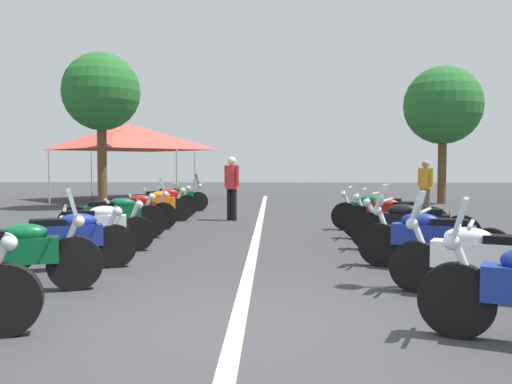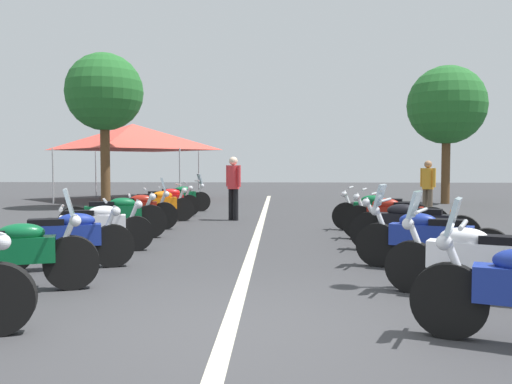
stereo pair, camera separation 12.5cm
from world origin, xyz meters
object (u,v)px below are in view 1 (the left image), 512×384
Objects in this scene: motorcycle_left_row_7 at (163,201)px; motorcycle_right_row_4 at (394,217)px; bystander_3 at (425,184)px; motorcycle_left_row_8 at (176,197)px; motorcycle_right_row_5 at (379,211)px; motorcycle_left_row_5 at (134,210)px; motorcycle_right_row_3 at (413,225)px; motorcycle_left_row_3 at (95,226)px; roadside_tree_0 at (443,106)px; motorcycle_right_row_2 at (430,237)px; bystander_2 at (232,183)px; motorcycle_left_row_2 at (66,238)px; motorcycle_right_row_1 at (482,258)px; motorcycle_left_row_1 at (11,254)px; event_tent at (129,137)px; roadside_tree_1 at (101,93)px; motorcycle_left_row_6 at (155,205)px; motorcycle_left_row_4 at (114,216)px; traffic_cone_2 at (450,225)px.

motorcycle_left_row_7 is 0.95× the size of motorcycle_right_row_4.
motorcycle_left_row_8 is at bearing -44.24° from bystander_3.
motorcycle_left_row_5 is at bearing 16.19° from motorcycle_right_row_5.
motorcycle_right_row_3 is at bearing 38.69° from bystander_3.
roadside_tree_0 is (11.84, -9.45, 3.26)m from motorcycle_left_row_3.
motorcycle_right_row_3 is (1.56, -0.15, -0.00)m from motorcycle_right_row_2.
motorcycle_left_row_5 is at bearing -113.18° from motorcycle_left_row_8.
bystander_2 is 5.56m from bystander_3.
motorcycle_right_row_4 is at bearing -57.12° from motorcycle_left_row_7.
bystander_2 is (5.21, 3.47, 0.53)m from motorcycle_right_row_3.
motorcycle_left_row_2 is 1.12× the size of bystander_2.
motorcycle_left_row_8 is 0.39× the size of roadside_tree_0.
bystander_3 is (9.56, -2.03, 0.48)m from motorcycle_right_row_1.
motorcycle_left_row_1 is at bearing 24.57° from motorcycle_right_row_1.
motorcycle_left_row_5 is 0.38× the size of roadside_tree_0.
motorcycle_left_row_5 is at bearing 71.46° from motorcycle_left_row_1.
motorcycle_right_row_1 is 0.38× the size of roadside_tree_0.
motorcycle_left_row_1 is 17.16m from event_tent.
motorcycle_left_row_7 is at bearing 74.12° from motorcycle_left_row_3.
motorcycle_left_row_8 is 3.19m from bystander_2.
roadside_tree_1 is (-2.48, 12.27, 0.22)m from roadside_tree_0.
motorcycle_right_row_3 is at bearing -65.21° from motorcycle_left_row_7.
motorcycle_left_row_7 is 7.48m from bystander_3.
roadside_tree_1 is at bearing 99.88° from motorcycle_left_row_6.
motorcycle_left_row_1 is 0.97× the size of motorcycle_right_row_3.
motorcycle_left_row_4 is (3.15, 0.25, 0.02)m from motorcycle_left_row_2.
motorcycle_right_row_4 is at bearing -65.72° from motorcycle_right_row_1.
motorcycle_left_row_4 is 1.06× the size of motorcycle_right_row_1.
motorcycle_right_row_3 is (-6.10, -5.49, 0.02)m from motorcycle_left_row_7.
traffic_cone_2 is at bearing -64.62° from motorcycle_left_row_8.
motorcycle_left_row_4 is at bearing -113.68° from motorcycle_left_row_6.
event_tent is at bearing 85.63° from motorcycle_left_row_3.
motorcycle_left_row_3 is at bearing -106.27° from motorcycle_left_row_7.
bystander_3 is at bearing -124.83° from event_tent.
roadside_tree_0 is at bearing 1.00° from motorcycle_left_row_8.
motorcycle_left_row_5 is 0.95× the size of motorcycle_right_row_3.
motorcycle_right_row_2 is (-9.24, -5.26, 0.00)m from motorcycle_left_row_8.
motorcycle_right_row_3 is at bearing 105.22° from motorcycle_right_row_4.
motorcycle_left_row_6 is 1.14× the size of bystander_2.
motorcycle_left_row_5 is 0.37× the size of roadside_tree_1.
motorcycle_left_row_6 is 9.64m from event_tent.
bystander_3 is 6.34m from roadside_tree_0.
motorcycle_left_row_1 is 17.86m from roadside_tree_0.
bystander_2 is (-2.47, -1.94, 0.53)m from motorcycle_left_row_8.
traffic_cone_2 is (3.16, -1.29, -0.18)m from motorcycle_right_row_2.
motorcycle_left_row_2 is at bearing -168.43° from event_tent.
motorcycle_left_row_2 is 10.87m from bystander_3.
roadside_tree_1 is at bearing -27.10° from motorcycle_right_row_3.
motorcycle_right_row_5 is 10.13m from roadside_tree_0.
traffic_cone_2 is (0.11, -1.13, -0.18)m from motorcycle_right_row_4.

